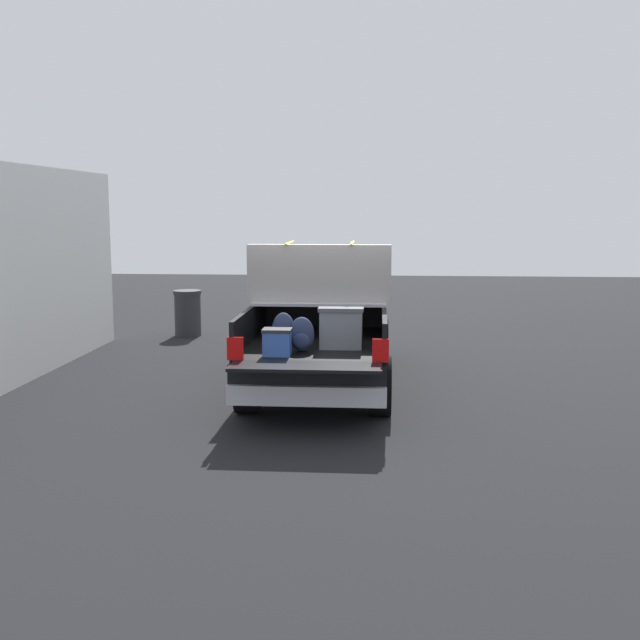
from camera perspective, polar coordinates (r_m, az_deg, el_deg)
ground_plane at (r=12.10m, az=0.21°, el=-4.76°), size 40.00×40.00×0.00m
pickup_truck at (r=12.26m, az=0.34°, el=-0.00°), size 6.05×2.06×2.23m
building_facade at (r=12.87m, az=-21.87°, el=3.10°), size 8.08×0.36×3.40m
trash_can at (r=16.86m, az=-9.72°, el=0.53°), size 0.60×0.60×0.98m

